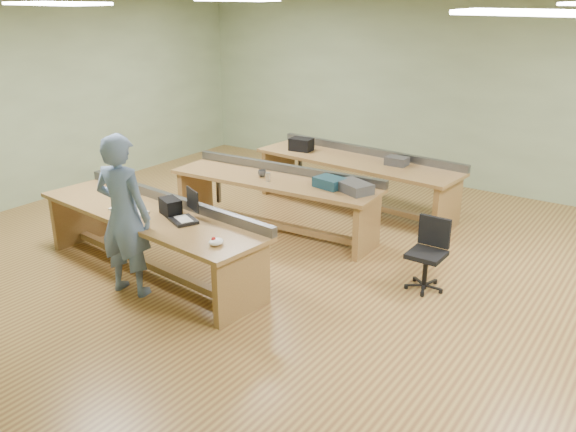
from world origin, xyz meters
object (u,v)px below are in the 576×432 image
Objects in this scene: workbench_mid at (276,192)px; person at (124,216)px; parts_bin_grey at (354,187)px; workbench_front at (152,227)px; laptop_base at (184,221)px; camera_bag at (170,207)px; mug at (262,173)px; task_chair at (427,263)px; drinks_can at (268,177)px; workbench_back at (357,171)px; parts_bin_teal at (330,182)px.

person is (-0.26, -2.37, 0.33)m from workbench_mid.
parts_bin_grey is at bearing 0.12° from workbench_mid.
parts_bin_grey is (1.54, 1.95, 0.25)m from workbench_front.
laptop_base is 0.30m from camera_bag.
parts_bin_grey is (1.14, 0.07, 0.26)m from workbench_mid.
parts_bin_grey is at bearing 78.10° from camera_bag.
laptop_base is at bearing -89.33° from workbench_mid.
laptop_base is at bearing -79.78° from mug.
drinks_can is at bearing 173.87° from task_chair.
task_chair is (1.93, -1.92, -0.27)m from workbench_back.
person is 2.33m from mug.
workbench_back is 1.47m from parts_bin_teal.
workbench_front is at bearing -142.19° from camera_bag.
workbench_back is 1.83× the size of person.
task_chair is 2.64m from mug.
camera_bag is 2.42× the size of mug.
task_chair is 6.83× the size of drinks_can.
parts_bin_teal is at bearing -123.53° from person.
parts_bin_teal is at bearing -178.58° from parts_bin_grey.
workbench_back is 8.91× the size of parts_bin_teal.
parts_bin_teal is (1.06, 2.43, -0.07)m from person.
parts_bin_teal is at bearing 6.10° from mug.
parts_bin_grey is (1.28, 1.88, -0.03)m from camera_bag.
laptop_base is 2.21m from parts_bin_grey.
workbench_front is at bearing -99.48° from workbench_back.
workbench_mid is at bearing -176.34° from parts_bin_grey.
parts_bin_teal is at bearing 95.82° from laptop_base.
camera_bag reaches higher than workbench_front.
workbench_back is at bearing -110.31° from person.
mug is at bearing 171.40° from task_chair.
mug is at bearing -173.90° from parts_bin_teal.
laptop_base is (0.40, 0.47, -0.12)m from person.
laptop_base is (0.53, -0.02, 0.20)m from workbench_front.
workbench_back is (0.43, 1.47, 0.01)m from workbench_mid.
parts_bin_grey is (1.00, 1.97, 0.05)m from laptop_base.
camera_bag is at bearing -97.95° from workbench_mid.
task_chair is at bearing -18.09° from parts_bin_teal.
workbench_front is 7.00× the size of parts_bin_grey.
workbench_mid is at bearing 169.69° from task_chair.
workbench_mid is 25.54× the size of drinks_can.
workbench_back is 4.08× the size of task_chair.
workbench_back is at bearing 109.34° from laptop_base.
person reaches higher than drinks_can.
workbench_mid is at bearing 84.08° from workbench_front.
laptop_base is at bearing 3.86° from workbench_front.
person is 4.86× the size of parts_bin_teal.
parts_bin_grey reaches higher than mug.
workbench_mid is 8.18× the size of parts_bin_teal.
drinks_can is at bearing -100.29° from workbench_back.
laptop_base is 2.65× the size of mug.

